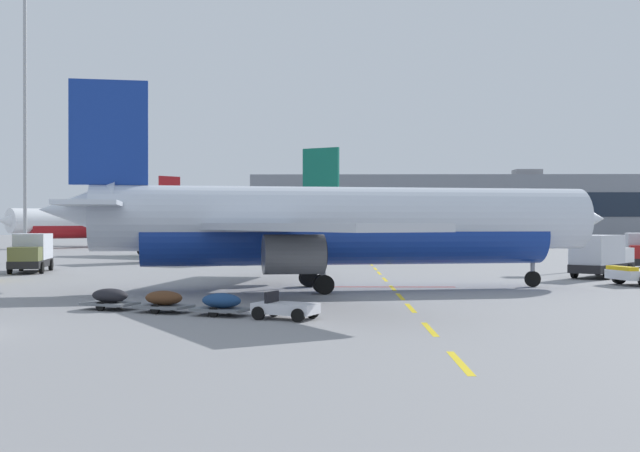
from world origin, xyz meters
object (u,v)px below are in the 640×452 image
Objects in this scene: airliner_foreground at (339,224)px; airliner_far_center at (221,223)px; fuel_service_truck at (32,252)px; baggage_train at (193,302)px; ground_power_truck at (601,255)px; apron_light_mast_near at (25,81)px; airliner_mid_left at (102,223)px.

airliner_foreground is 1.04× the size of airliner_far_center.
airliner_far_center reaches higher than fuel_service_truck.
airliner_foreground is 3.08× the size of baggage_train.
apron_light_mast_near is at bearing 158.22° from ground_power_truck.
fuel_service_truck and ground_power_truck have the same top height.
fuel_service_truck is at bearing -66.72° from apron_light_mast_near.
airliner_far_center is 27.03m from apron_light_mast_near.
airliner_mid_left reaches higher than airliner_far_center.
airliner_mid_left is at bearing 101.78° from fuel_service_truck.
baggage_train is (18.59, -29.64, -1.11)m from fuel_service_truck.
airliner_mid_left is at bearing 114.95° from airliner_foreground.
fuel_service_truck is (14.05, -67.37, -2.39)m from airliner_mid_left.
airliner_mid_left is 93.72m from ground_power_truck.
airliner_far_center is at bearing 68.50° from fuel_service_truck.
airliner_foreground is 1.15× the size of apron_light_mast_near.
airliner_foreground is 22.47m from ground_power_truck.
airliner_far_center reaches higher than airliner_foreground.
airliner_mid_left is 4.19× the size of fuel_service_truck.
ground_power_truck is 0.23× the size of apron_light_mast_near.
airliner_mid_left is 2.73× the size of baggage_train.
airliner_far_center is 31.34m from fuel_service_truck.
airliner_foreground is at bearing -65.05° from airliner_mid_left.
airliner_foreground reaches higher than baggage_train.
apron_light_mast_near reaches higher than fuel_service_truck.
fuel_service_truck is 22.99m from apron_light_mast_near.
airliner_mid_left reaches higher than fuel_service_truck.
ground_power_truck is (44.53, -5.75, 0.00)m from fuel_service_truck.
ground_power_truck is 0.62× the size of baggage_train.
airliner_mid_left reaches higher than airliner_foreground.
airliner_foreground is 47.85m from airliner_far_center.
apron_light_mast_near is (-6.26, 14.54, 16.68)m from fuel_service_truck.
airliner_mid_left is 102.42m from baggage_train.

